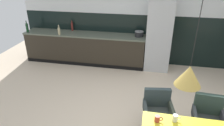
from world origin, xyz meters
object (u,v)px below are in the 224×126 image
at_px(cooking_pot, 139,34).
at_px(bottle_spice_small, 59,31).
at_px(armchair_far_side, 208,114).
at_px(bottle_vinegar_dark, 27,28).
at_px(mug_white_ceramic, 157,119).
at_px(bottle_wine_green, 72,27).
at_px(armchair_corner_seat, 158,107).
at_px(pendant_lamp_over_table_near, 189,76).
at_px(refrigerator_column, 159,36).
at_px(mug_wide_latte, 175,118).

height_order(cooking_pot, bottle_spice_small, bottle_spice_small).
relative_size(armchair_far_side, bottle_vinegar_dark, 2.33).
distance_m(mug_white_ceramic, bottle_vinegar_dark, 4.86).
distance_m(mug_white_ceramic, bottle_spice_small, 4.06).
bearing_deg(bottle_wine_green, armchair_corner_seat, -46.99).
relative_size(mug_white_ceramic, pendant_lamp_over_table_near, 0.08).
relative_size(bottle_vinegar_dark, pendant_lamp_over_table_near, 0.25).
xyz_separation_m(armchair_corner_seat, pendant_lamp_over_table_near, (0.23, -0.83, 1.10)).
xyz_separation_m(armchair_corner_seat, armchair_far_side, (0.82, -0.03, -0.00)).
bearing_deg(armchair_corner_seat, bottle_spice_small, -47.71).
height_order(armchair_far_side, mug_white_ceramic, mug_white_ceramic).
xyz_separation_m(armchair_corner_seat, bottle_spice_small, (-2.80, 2.31, 0.51)).
bearing_deg(cooking_pot, armchair_far_side, -62.69).
distance_m(mug_white_ceramic, pendant_lamp_over_table_near, 0.86).
relative_size(bottle_spice_small, pendant_lamp_over_table_near, 0.21).
relative_size(bottle_wine_green, pendant_lamp_over_table_near, 0.23).
relative_size(refrigerator_column, armchair_corner_seat, 2.46).
relative_size(refrigerator_column, armchair_far_side, 2.42).
height_order(armchair_far_side, mug_wide_latte, mug_wide_latte).
bearing_deg(mug_white_ceramic, bottle_vinegar_dark, 141.50).
height_order(bottle_wine_green, pendant_lamp_over_table_near, pendant_lamp_over_table_near).
distance_m(refrigerator_column, armchair_far_side, 2.74).
distance_m(armchair_corner_seat, cooking_pot, 2.69).
bearing_deg(armchair_far_side, armchair_corner_seat, 2.29).
bearing_deg(pendant_lamp_over_table_near, mug_wide_latte, 94.66).
xyz_separation_m(armchair_far_side, mug_white_ceramic, (-0.85, -0.63, 0.30)).
bearing_deg(bottle_vinegar_dark, mug_wide_latte, -36.27).
bearing_deg(mug_wide_latte, mug_white_ceramic, -167.01).
distance_m(armchair_corner_seat, pendant_lamp_over_table_near, 1.40).
xyz_separation_m(cooking_pot, bottle_wine_green, (-2.04, 0.17, 0.05)).
relative_size(armchair_far_side, bottle_wine_green, 2.57).
bearing_deg(refrigerator_column, cooking_pot, 175.02).
bearing_deg(cooking_pot, mug_white_ceramic, -81.19).
bearing_deg(armchair_far_side, bottle_wine_green, -35.15).
bearing_deg(pendant_lamp_over_table_near, bottle_vinegar_dark, 141.79).
distance_m(cooking_pot, bottle_vinegar_dark, 3.30).
distance_m(mug_white_ceramic, cooking_pot, 3.29).
relative_size(armchair_corner_seat, bottle_vinegar_dark, 2.30).
distance_m(cooking_pot, bottle_wine_green, 2.05).
distance_m(armchair_corner_seat, mug_white_ceramic, 0.72).
bearing_deg(cooking_pot, refrigerator_column, -4.98).
relative_size(bottle_vinegar_dark, bottle_wine_green, 1.10).
height_order(bottle_vinegar_dark, bottle_spice_small, bottle_vinegar_dark).
height_order(armchair_corner_seat, mug_wide_latte, mug_wide_latte).
bearing_deg(mug_white_ceramic, bottle_wine_green, 126.62).
relative_size(armchair_corner_seat, bottle_wine_green, 2.53).
relative_size(armchair_corner_seat, bottle_spice_small, 2.82).
bearing_deg(cooking_pot, bottle_wine_green, 175.24).
height_order(refrigerator_column, armchair_corner_seat, refrigerator_column).
distance_m(mug_wide_latte, pendant_lamp_over_table_near, 0.83).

